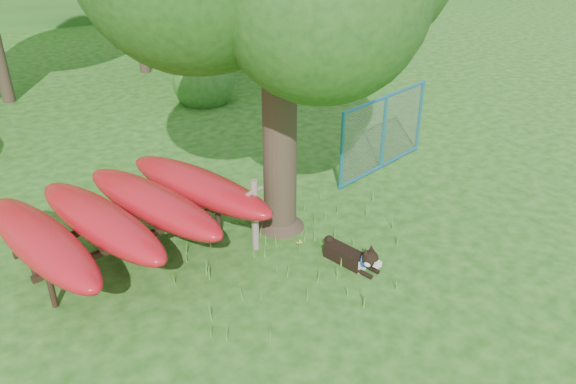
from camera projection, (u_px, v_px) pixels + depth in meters
ground at (316, 280)px, 8.99m from camera, size 80.00×80.00×0.00m
wooden_post at (255, 213)px, 9.47m from camera, size 0.36×0.19×1.33m
kayak_rack at (127, 211)px, 9.12m from camera, size 4.46×3.98×1.19m
husky_dog at (354, 257)px, 9.25m from camera, size 0.52×1.17×0.53m
fence_section at (384, 133)px, 12.25m from camera, size 2.87×0.82×2.87m
wildflower_clump at (300, 243)px, 9.66m from camera, size 0.09×0.08×0.20m
shrub_right at (347, 87)px, 18.00m from camera, size 1.80×1.80×1.80m
shrub_mid at (205, 102)px, 16.71m from camera, size 1.80×1.80×1.80m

